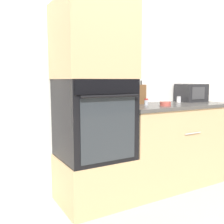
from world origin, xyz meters
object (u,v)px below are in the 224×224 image
Objects in this scene: microwave at (191,93)px; wall_oven at (94,119)px; knife_block at (139,94)px; condiment_jar_near at (179,99)px; bowl at (165,104)px; condiment_jar_mid at (146,102)px.

wall_oven is at bearing -174.15° from microwave.
wall_oven is at bearing -162.46° from knife_block.
wall_oven is 10.32× the size of condiment_jar_near.
wall_oven reaches higher than knife_block.
wall_oven reaches higher than microwave.
knife_block is 3.62× the size of condiment_jar_near.
condiment_jar_near is (-0.24, -0.03, -0.07)m from microwave.
condiment_jar_near reaches higher than bowl.
bowl is 0.21m from condiment_jar_mid.
knife_block is 2.27× the size of bowl.
wall_oven reaches higher than bowl.
knife_block is at bearing 17.54° from wall_oven.
bowl is (-0.67, -0.28, -0.09)m from microwave.
wall_oven is 1.46m from microwave.
microwave is 1.30× the size of knife_block.
knife_block reaches higher than microwave.
wall_oven reaches higher than condiment_jar_near.
microwave is at bearing 22.68° from bowl.
wall_oven is 0.79m from bowl.
condiment_jar_near and condiment_jar_mid have the same top height.
knife_block is (-0.76, 0.07, 0.00)m from microwave.
microwave is at bearing 5.85° from wall_oven.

